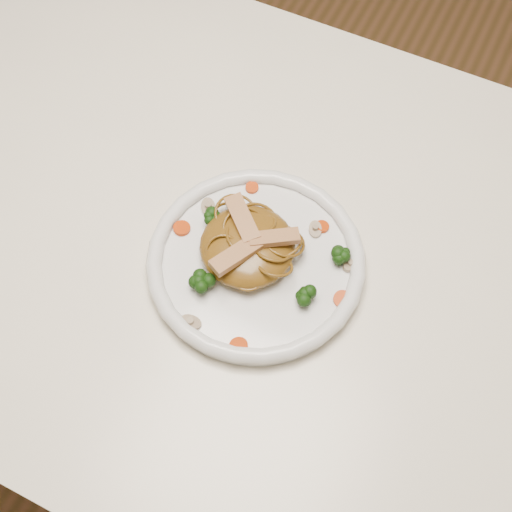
% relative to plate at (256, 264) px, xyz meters
% --- Properties ---
extents(ground, '(4.00, 4.00, 0.00)m').
position_rel_plate_xyz_m(ground, '(-0.06, 0.04, -0.76)').
color(ground, '#533A1C').
rests_on(ground, ground).
extents(table, '(1.20, 0.80, 0.75)m').
position_rel_plate_xyz_m(table, '(-0.06, 0.04, -0.11)').
color(table, beige).
rests_on(table, ground).
extents(plate, '(0.31, 0.31, 0.02)m').
position_rel_plate_xyz_m(plate, '(0.00, 0.00, 0.00)').
color(plate, white).
rests_on(plate, table).
extents(noodle_mound, '(0.13, 0.13, 0.04)m').
position_rel_plate_xyz_m(noodle_mound, '(-0.01, 0.01, 0.03)').
color(noodle_mound, brown).
rests_on(noodle_mound, plate).
extents(chicken_a, '(0.06, 0.05, 0.01)m').
position_rel_plate_xyz_m(chicken_a, '(0.02, 0.02, 0.05)').
color(chicken_a, tan).
rests_on(chicken_a, noodle_mound).
extents(chicken_b, '(0.07, 0.06, 0.01)m').
position_rel_plate_xyz_m(chicken_b, '(-0.03, 0.03, 0.05)').
color(chicken_b, tan).
rests_on(chicken_b, noodle_mound).
extents(chicken_c, '(0.05, 0.07, 0.01)m').
position_rel_plate_xyz_m(chicken_c, '(-0.02, -0.02, 0.05)').
color(chicken_c, tan).
rests_on(chicken_c, noodle_mound).
extents(broccoli_0, '(0.03, 0.03, 0.03)m').
position_rel_plate_xyz_m(broccoli_0, '(0.09, 0.05, 0.02)').
color(broccoli_0, '#163B0C').
rests_on(broccoli_0, plate).
extents(broccoli_1, '(0.04, 0.04, 0.03)m').
position_rel_plate_xyz_m(broccoli_1, '(-0.07, 0.02, 0.02)').
color(broccoli_1, '#163B0C').
rests_on(broccoli_1, plate).
extents(broccoli_2, '(0.03, 0.03, 0.03)m').
position_rel_plate_xyz_m(broccoli_2, '(-0.04, -0.06, 0.03)').
color(broccoli_2, '#163B0C').
rests_on(broccoli_2, plate).
extents(broccoli_3, '(0.03, 0.03, 0.03)m').
position_rel_plate_xyz_m(broccoli_3, '(0.08, -0.02, 0.02)').
color(broccoli_3, '#163B0C').
rests_on(broccoli_3, plate).
extents(carrot_0, '(0.02, 0.02, 0.00)m').
position_rel_plate_xyz_m(carrot_0, '(0.05, 0.08, 0.01)').
color(carrot_0, '#CA3807').
rests_on(carrot_0, plate).
extents(carrot_1, '(0.02, 0.02, 0.00)m').
position_rel_plate_xyz_m(carrot_1, '(-0.11, 0.00, 0.01)').
color(carrot_1, '#CA3807').
rests_on(carrot_1, plate).
extents(carrot_2, '(0.03, 0.03, 0.00)m').
position_rel_plate_xyz_m(carrot_2, '(0.12, -0.00, 0.01)').
color(carrot_2, '#CA3807').
rests_on(carrot_2, plate).
extents(carrot_3, '(0.02, 0.02, 0.00)m').
position_rel_plate_xyz_m(carrot_3, '(-0.05, 0.10, 0.01)').
color(carrot_3, '#CA3807').
rests_on(carrot_3, plate).
extents(carrot_4, '(0.02, 0.02, 0.00)m').
position_rel_plate_xyz_m(carrot_4, '(0.03, -0.11, 0.01)').
color(carrot_4, '#CA3807').
rests_on(carrot_4, plate).
extents(mushroom_0, '(0.03, 0.03, 0.01)m').
position_rel_plate_xyz_m(mushroom_0, '(-0.03, -0.11, 0.01)').
color(mushroom_0, tan).
rests_on(mushroom_0, plate).
extents(mushroom_1, '(0.03, 0.03, 0.01)m').
position_rel_plate_xyz_m(mushroom_1, '(0.11, 0.05, 0.01)').
color(mushroom_1, tan).
rests_on(mushroom_1, plate).
extents(mushroom_2, '(0.04, 0.04, 0.01)m').
position_rel_plate_xyz_m(mushroom_2, '(-0.09, 0.04, 0.01)').
color(mushroom_2, tan).
rests_on(mushroom_2, plate).
extents(mushroom_3, '(0.03, 0.03, 0.01)m').
position_rel_plate_xyz_m(mushroom_3, '(0.05, 0.07, 0.01)').
color(mushroom_3, tan).
rests_on(mushroom_3, plate).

